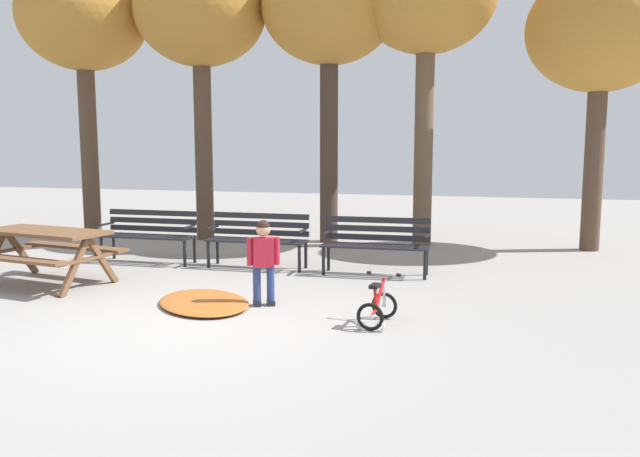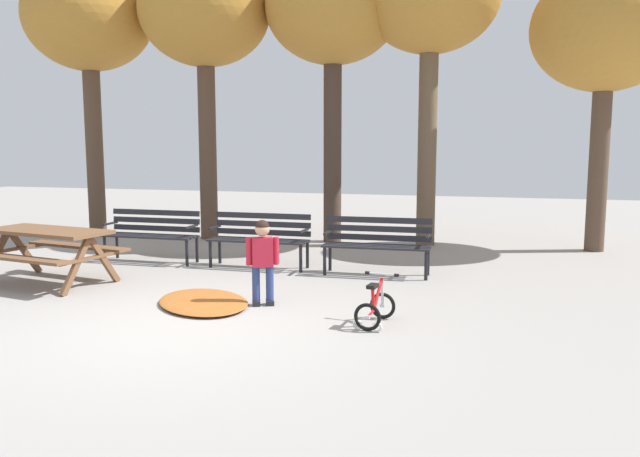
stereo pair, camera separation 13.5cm
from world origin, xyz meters
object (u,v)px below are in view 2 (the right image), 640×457
object	(u,v)px
park_bench_right	(377,241)
kids_bicycle	(375,307)
picnic_table	(48,242)
child_standing	(263,255)
park_bench_far_left	(152,231)
park_bench_left	(260,235)

from	to	relation	value
park_bench_right	kids_bicycle	xyz separation A→B (m)	(0.48, -2.67, -0.31)
picnic_table	park_bench_right	size ratio (longest dim) A/B	1.24
picnic_table	child_standing	bearing A→B (deg)	-5.92
park_bench_far_left	child_standing	size ratio (longest dim) A/B	1.53
park_bench_far_left	park_bench_left	distance (m)	1.90
park_bench_far_left	park_bench_right	size ratio (longest dim) A/B	0.99
park_bench_left	park_bench_right	xyz separation A→B (m)	(1.90, -0.07, 0.00)
picnic_table	park_bench_far_left	xyz separation A→B (m)	(0.54, 1.90, -0.08)
park_bench_left	kids_bicycle	world-z (taller)	park_bench_left
park_bench_right	picnic_table	bearing A→B (deg)	-156.85
picnic_table	park_bench_far_left	world-z (taller)	park_bench_far_left
picnic_table	park_bench_right	bearing A→B (deg)	23.15
park_bench_left	child_standing	distance (m)	2.44
park_bench_left	park_bench_right	world-z (taller)	same
park_bench_far_left	park_bench_left	world-z (taller)	same
kids_bicycle	park_bench_right	bearing A→B (deg)	100.16
picnic_table	park_bench_left	bearing A→B (deg)	38.29
picnic_table	park_bench_left	xyz separation A→B (m)	(2.44, 1.92, -0.08)
park_bench_far_left	child_standing	xyz separation A→B (m)	(2.80, -2.24, 0.11)
park_bench_left	child_standing	size ratio (longest dim) A/B	1.53
park_bench_far_left	child_standing	distance (m)	3.59
child_standing	picnic_table	bearing A→B (deg)	174.08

